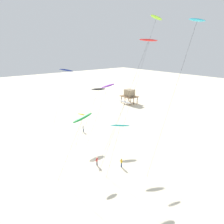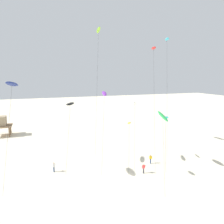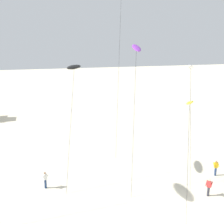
# 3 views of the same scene
# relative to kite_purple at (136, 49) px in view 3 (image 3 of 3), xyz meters

# --- Properties ---
(ground_plane) EXTENTS (260.00, 260.00, 0.00)m
(ground_plane) POSITION_rel_kite_purple_xyz_m (1.38, -7.32, -12.91)
(ground_plane) COLOR beige
(kite_purple) EXTENTS (2.74, 6.06, 13.47)m
(kite_purple) POSITION_rel_kite_purple_xyz_m (0.00, 0.00, 0.00)
(kite_purple) COLOR purple
(kite_purple) RESTS_ON ground
(kite_black) EXTENTS (2.93, 5.59, 11.40)m
(kite_black) POSITION_rel_kite_purple_xyz_m (-5.75, 1.76, -1.77)
(kite_black) COLOR black
(kite_black) RESTS_ON ground
(kite_white) EXTENTS (2.80, 5.34, 11.50)m
(kite_white) POSITION_rel_kite_purple_xyz_m (5.70, -0.66, -2.01)
(kite_white) COLOR white
(kite_white) RESTS_ON ground
(kite_yellow) EXTENTS (1.68, 3.21, 9.42)m
(kite_yellow) POSITION_rel_kite_purple_xyz_m (1.74, -6.89, -4.05)
(kite_yellow) COLOR yellow
(kite_yellow) RESTS_ON ground
(kite_flyer_nearest) EXTENTS (0.68, 0.67, 1.67)m
(kite_flyer_nearest) POSITION_rel_kite_purple_xyz_m (-9.25, -0.64, -12.02)
(kite_flyer_nearest) COLOR navy
(kite_flyer_nearest) RESTS_ON ground
(kite_flyer_middle) EXTENTS (0.68, 0.66, 1.67)m
(kite_flyer_middle) POSITION_rel_kite_purple_xyz_m (7.89, -3.21, -12.02)
(kite_flyer_middle) COLOR navy
(kite_flyer_middle) RESTS_ON ground
(kite_flyer_furthest) EXTENTS (0.73, 0.73, 1.67)m
(kite_flyer_furthest) POSITION_rel_kite_purple_xyz_m (4.77, -6.28, -12.02)
(kite_flyer_furthest) COLOR #33333D
(kite_flyer_furthest) RESTS_ON ground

